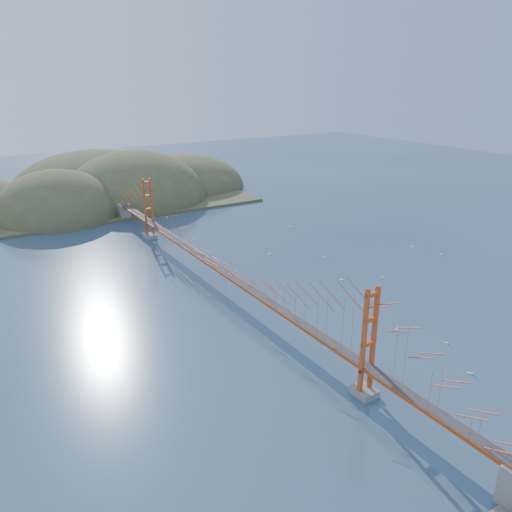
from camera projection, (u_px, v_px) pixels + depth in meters
ground at (223, 291)px, 73.86m from camera, size 320.00×320.00×0.00m
bridge at (221, 246)px, 71.60m from camera, size 2.20×94.40×12.00m
far_headlands at (106, 198)px, 129.73m from camera, size 84.00×58.00×25.00m
sailboat_12 at (167, 217)px, 111.48m from camera, size 0.54×0.48×0.61m
sailboat_0 at (383, 277)px, 78.54m from camera, size 0.49×0.53×0.60m
sailboat_14 at (324, 257)px, 87.28m from camera, size 0.50×0.56×0.63m
sailboat_5 at (441, 254)px, 88.53m from camera, size 0.62×0.62×0.70m
sailboat_3 at (269, 254)px, 88.62m from camera, size 0.60×0.57×0.67m
sailboat_15 at (285, 205)px, 122.06m from camera, size 0.50×0.57×0.65m
sailboat_6 at (446, 342)px, 59.33m from camera, size 0.54×0.55×0.62m
sailboat_10 at (470, 373)px, 53.28m from camera, size 0.65×0.65×0.69m
sailboat_1 at (341, 279)px, 77.57m from camera, size 0.69×0.69×0.74m
sailboat_17 at (320, 201)px, 125.73m from camera, size 0.66×0.66×0.73m
sailboat_4 at (290, 226)px, 104.59m from camera, size 0.62×0.66×0.74m
sailboat_7 at (331, 221)px, 108.64m from camera, size 0.61×0.61×0.67m
sailboat_11 at (413, 247)px, 92.33m from camera, size 0.63×0.63×0.70m
sailboat_extra_0 at (397, 329)px, 62.49m from camera, size 0.65×0.65×0.71m
sailboat_extra_1 at (324, 216)px, 112.33m from camera, size 0.62×0.62×0.66m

